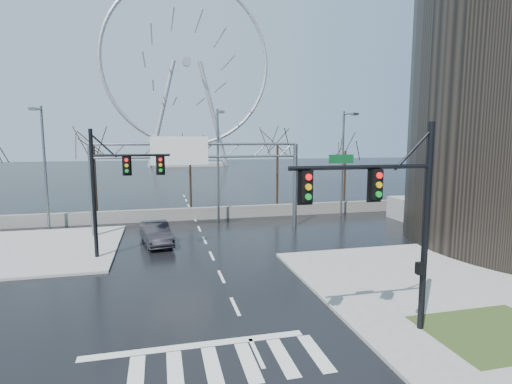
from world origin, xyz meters
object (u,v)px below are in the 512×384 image
object	(u,v)px
signal_mast_far	(113,181)
sign_gantry	(195,167)
signal_mast_near	(395,209)
car	(156,233)
ferris_wheel	(187,69)

from	to	relation	value
signal_mast_far	sign_gantry	world-z (taller)	signal_mast_far
signal_mast_far	sign_gantry	xyz separation A→B (m)	(5.49, 6.00, 0.35)
signal_mast_near	car	world-z (taller)	signal_mast_near
ferris_wheel	car	distance (m)	87.41
signal_mast_near	car	size ratio (longest dim) A/B	1.67
ferris_wheel	car	xyz separation A→B (m)	(-8.43, -83.23, -25.35)
signal_mast_far	ferris_wheel	xyz separation A→B (m)	(10.87, 86.04, 21.30)
signal_mast_near	sign_gantry	size ratio (longest dim) A/B	0.49
signal_mast_near	ferris_wheel	xyz separation A→B (m)	(-0.14, 99.04, 21.26)
signal_mast_near	car	bearing A→B (deg)	118.48
car	signal_mast_near	bearing A→B (deg)	-72.03
sign_gantry	signal_mast_far	bearing A→B (deg)	-132.47
sign_gantry	ferris_wheel	distance (m)	82.91
signal_mast_far	sign_gantry	size ratio (longest dim) A/B	0.49
ferris_wheel	car	world-z (taller)	ferris_wheel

